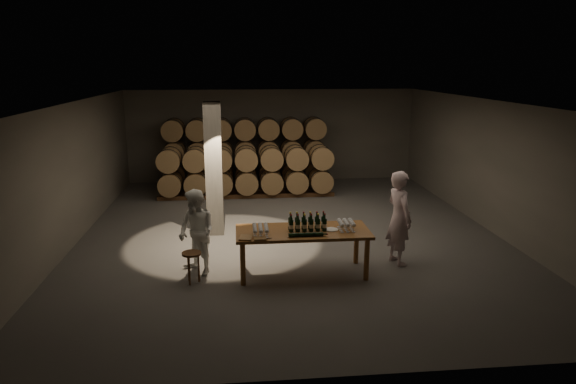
{
  "coord_description": "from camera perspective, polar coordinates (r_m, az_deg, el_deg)",
  "views": [
    {
      "loc": [
        -1.24,
        -11.93,
        4.04
      ],
      "look_at": [
        -0.06,
        -0.2,
        1.1
      ],
      "focal_mm": 32.0,
      "sensor_mm": 36.0,
      "label": 1
    }
  ],
  "objects": [
    {
      "name": "barrel_stack_front",
      "position": [
        16.06,
        -4.65,
        2.42
      ],
      "size": [
        5.48,
        0.95,
        1.57
      ],
      "color": "brown",
      "rests_on": "ground"
    },
    {
      "name": "person_woman",
      "position": [
        10.22,
        -10.12,
        -4.43
      ],
      "size": [
        1.02,
        1.04,
        1.69
      ],
      "primitive_type": "imported",
      "rotation": [
        0.0,
        0.0,
        -0.86
      ],
      "color": "white",
      "rests_on": "ground"
    },
    {
      "name": "notebook_near",
      "position": [
        9.52,
        -3.11,
        -5.18
      ],
      "size": [
        0.23,
        0.18,
        0.03
      ],
      "primitive_type": "cube",
      "rotation": [
        0.0,
        0.0,
        0.01
      ],
      "color": "brown",
      "rests_on": "tasting_table"
    },
    {
      "name": "bottle_cluster",
      "position": [
        9.98,
        2.17,
        -3.58
      ],
      "size": [
        0.74,
        0.24,
        0.36
      ],
      "color": "black",
      "rests_on": "tasting_table"
    },
    {
      "name": "room",
      "position": [
        12.38,
        -8.24,
        2.5
      ],
      "size": [
        12.0,
        12.0,
        12.0
      ],
      "color": "#595653",
      "rests_on": "ground"
    },
    {
      "name": "notebook_corner",
      "position": [
        9.59,
        -4.69,
        -5.08
      ],
      "size": [
        0.28,
        0.33,
        0.03
      ],
      "primitive_type": "cube",
      "rotation": [
        0.0,
        0.0,
        -0.16
      ],
      "color": "brown",
      "rests_on": "tasting_table"
    },
    {
      "name": "glass_cluster_left",
      "position": [
        9.78,
        -3.08,
        -4.01
      ],
      "size": [
        0.3,
        0.52,
        0.16
      ],
      "color": "silver",
      "rests_on": "tasting_table"
    },
    {
      "name": "stool",
      "position": [
        9.9,
        -10.65,
        -7.22
      ],
      "size": [
        0.36,
        0.36,
        0.61
      ],
      "rotation": [
        0.0,
        0.0,
        -0.37
      ],
      "color": "brown",
      "rests_on": "ground"
    },
    {
      "name": "person_man",
      "position": [
        10.76,
        12.23,
        -2.82
      ],
      "size": [
        0.64,
        0.82,
        1.97
      ],
      "primitive_type": "imported",
      "rotation": [
        0.0,
        0.0,
        1.84
      ],
      "color": "silver",
      "rests_on": "ground"
    },
    {
      "name": "tasting_table",
      "position": [
        10.05,
        1.65,
        -4.83
      ],
      "size": [
        2.6,
        1.1,
        0.9
      ],
      "color": "brown",
      "rests_on": "ground"
    },
    {
      "name": "glass_cluster_right",
      "position": [
        10.08,
        6.48,
        -3.43
      ],
      "size": [
        0.31,
        0.42,
        0.19
      ],
      "color": "silver",
      "rests_on": "tasting_table"
    },
    {
      "name": "pen",
      "position": [
        9.54,
        -2.25,
        -5.19
      ],
      "size": [
        0.14,
        0.02,
        0.01
      ],
      "primitive_type": "cylinder",
      "rotation": [
        0.0,
        1.57,
        0.1
      ],
      "color": "black",
      "rests_on": "tasting_table"
    },
    {
      "name": "plate",
      "position": [
        10.07,
        4.86,
        -4.17
      ],
      "size": [
        0.26,
        0.26,
        0.01
      ],
      "primitive_type": "cylinder",
      "color": "white",
      "rests_on": "tasting_table"
    },
    {
      "name": "barrel_stack_back",
      "position": [
        17.37,
        -4.77,
        4.54
      ],
      "size": [
        5.48,
        0.95,
        2.31
      ],
      "color": "brown",
      "rests_on": "ground"
    },
    {
      "name": "lying_bottles",
      "position": [
        9.65,
        2.05,
        -4.76
      ],
      "size": [
        0.75,
        0.08,
        0.08
      ],
      "color": "black",
      "rests_on": "tasting_table"
    }
  ]
}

